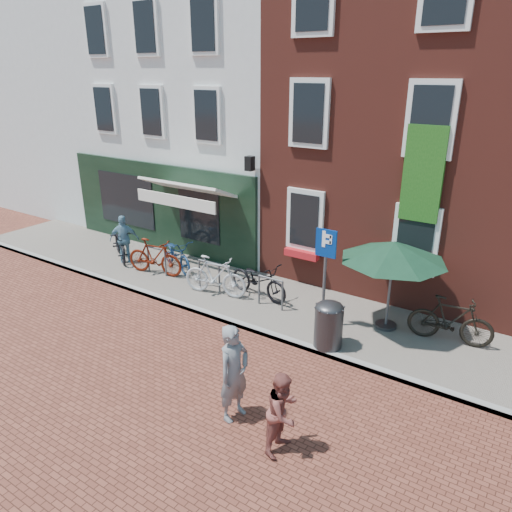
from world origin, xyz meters
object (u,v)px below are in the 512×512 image
Objects in this scene: bicycle_0 at (120,244)px; bicycle_4 at (259,280)px; parking_sign at (325,262)px; cafe_person at (124,239)px; bicycle_1 at (155,257)px; bicycle_5 at (451,320)px; bicycle_2 at (177,254)px; bicycle_3 at (215,276)px; litter_bin at (329,322)px; boy at (283,412)px; woman at (234,373)px; parasol at (394,248)px.

bicycle_4 is (5.29, 0.09, 0.00)m from bicycle_0.
bicycle_0 is (-7.43, 0.42, -1.16)m from parking_sign.
cafe_person reaches higher than bicycle_1.
bicycle_5 is (4.83, 0.40, 0.05)m from bicycle_4.
bicycle_5 is (7.97, 0.16, 0.05)m from bicycle_2.
cafe_person is 3.88m from bicycle_3.
bicycle_0 is 4.27m from bicycle_3.
litter_bin reaches higher than bicycle_1.
parking_sign is at bearing 18.87° from boy.
parking_sign is 1.33× the size of woman.
litter_bin reaches higher than bicycle_4.
bicycle_3 is 1.00× the size of bicycle_5.
bicycle_5 is at bearing -77.47° from bicycle_4.
woman reaches higher than bicycle_1.
bicycle_1 is 2.38m from bicycle_3.
bicycle_4 is at bearing 39.01° from boy.
bicycle_2 is (0.27, 0.65, -0.05)m from bicycle_1.
bicycle_2 is 7.97m from bicycle_5.
litter_bin is 0.63× the size of woman.
cafe_person reaches higher than bicycle_5.
woman is (-1.22, -4.46, -1.21)m from parasol.
parasol is 1.33× the size of bicycle_5.
bicycle_5 is (10.12, 0.49, 0.05)m from bicycle_0.
parking_sign is at bearing -99.95° from bicycle_3.
bicycle_1 is at bearing 179.08° from parking_sign.
cafe_person is at bearing 67.77° from woman.
parking_sign is 1.00× the size of parasol.
parking_sign is 5.46m from bicycle_2.
bicycle_5 reaches higher than bicycle_0.
bicycle_4 is at bearing 166.81° from parking_sign.
parking_sign reaches higher than bicycle_1.
parasol is 2.03m from bicycle_5.
litter_bin is at bearing -1.69° from woman.
bicycle_2 is (-6.48, 4.62, -0.12)m from boy.
bicycle_5 reaches higher than bicycle_4.
bicycle_0 is 1.00× the size of bicycle_4.
parking_sign reaches higher than cafe_person.
boy is at bearing -101.61° from bicycle_2.
parking_sign reaches higher than bicycle_3.
woman is at bearing -144.22° from bicycle_4.
bicycle_5 is at bearing -64.99° from bicycle_2.
parking_sign is at bearing 99.39° from bicycle_5.
bicycle_1 and bicycle_3 have the same top height.
bicycle_4 is (-3.33, 4.38, -0.12)m from boy.
bicycle_2 is 1.03× the size of bicycle_5.
litter_bin is 0.75× the size of cafe_person.
parasol is 3.76m from bicycle_4.
woman is 6.77m from bicycle_1.
cafe_person is 0.84× the size of bicycle_3.
boy is at bearing -72.85° from parking_sign.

